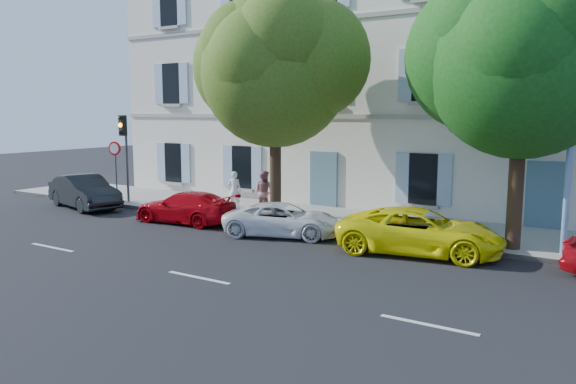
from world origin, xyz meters
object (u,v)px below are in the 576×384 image
Objects in this scene: car_red_coupe at (185,207)px; traffic_light at (124,139)px; car_white_coupe at (283,220)px; pedestrian_b at (264,192)px; street_lamp at (574,84)px; car_yellow_supercar at (420,231)px; tree_right at (523,64)px; road_sign at (115,158)px; tree_left at (275,74)px; car_dark_sedan at (84,192)px; pedestrian_a at (235,190)px.

traffic_light is at bearing -112.11° from car_red_coupe.
pedestrian_b is (-2.45, 2.38, 0.47)m from car_white_coupe.
street_lamp is (8.45, 1.48, 4.38)m from car_white_coupe.
car_yellow_supercar is at bearing 163.50° from pedestrian_b.
pedestrian_b is (7.04, 0.78, -1.94)m from traffic_light.
tree_right reaches higher than car_red_coupe.
car_red_coupe is at bearing 81.83° from car_yellow_supercar.
tree_right is at bearing -95.08° from car_white_coupe.
road_sign is at bearing 63.59° from car_white_coupe.
tree_left is (2.93, 1.78, 4.98)m from car_red_coupe.
traffic_light reaches higher than car_yellow_supercar.
street_lamp reaches higher than car_yellow_supercar.
pedestrian_b is (7.93, 2.36, 0.30)m from car_dark_sedan.
car_white_coupe is 9.92m from traffic_light.
tree_left reaches higher than car_yellow_supercar.
road_sign is 0.32× the size of street_lamp.
car_yellow_supercar is 5.81m from street_lamp.
car_dark_sedan is 2.88m from traffic_light.
car_white_coupe is at bearing -49.72° from tree_left.
car_white_coupe is 3.44m from pedestrian_b.
pedestrian_b is at bearing 175.73° from tree_right.
car_dark_sedan is 10.30m from tree_left.
street_lamp is at bearing -7.45° from tree_right.
car_white_coupe is at bearing 136.63° from pedestrian_b.
road_sign is at bearing 75.51° from car_yellow_supercar.
car_red_coupe is 12.60m from tree_right.
car_white_coupe is 2.54× the size of pedestrian_a.
car_yellow_supercar is 14.79m from road_sign.
car_white_coupe is (4.38, 0.08, -0.04)m from car_red_coupe.
pedestrian_b is at bearing 175.33° from street_lamp.
car_red_coupe is at bearing -173.06° from street_lamp.
car_red_coupe is 4.38m from car_white_coupe.
car_yellow_supercar is 1.25× the size of traffic_light.
tree_left is 5.48m from pedestrian_a.
car_dark_sedan is 1.10× the size of car_white_coupe.
tree_right reaches higher than road_sign.
traffic_light reaches higher than car_dark_sedan.
car_dark_sedan reaches higher than car_red_coupe.
pedestrian_b is (7.47, 0.96, -1.09)m from road_sign.
street_lamp is 5.34× the size of pedestrian_a.
tree_left reaches higher than pedestrian_b.
pedestrian_a is at bearing 38.57° from car_white_coupe.
street_lamp is at bearing -0.34° from traffic_light.
tree_right is at bearing 0.25° from traffic_light.
car_dark_sedan is 2.79× the size of pedestrian_a.
pedestrian_b is (1.75, -0.36, 0.08)m from pedestrian_a.
tree_right is 10.57m from pedestrian_b.
street_lamp is (9.89, -0.22, -0.64)m from tree_left.
tree_right reaches higher than car_dark_sedan.
tree_left is at bearing 21.98° from car_white_coupe.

